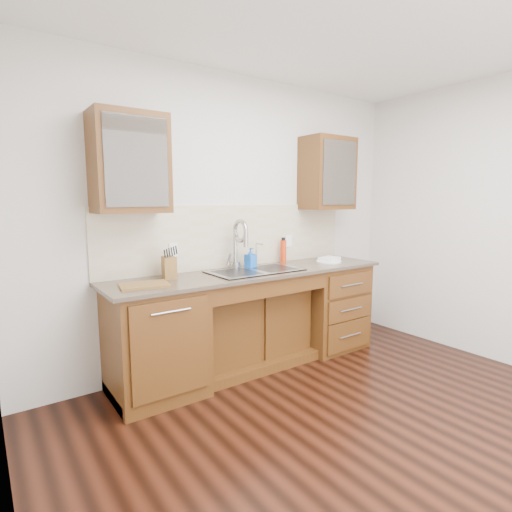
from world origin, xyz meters
TOP-DOWN VIEW (x-y plane):
  - ground at (0.00, 0.00)m, footprint 4.00×3.50m
  - wall_back at (0.00, 1.80)m, footprint 4.00×0.10m
  - base_cabinet_left at (-0.95, 1.44)m, footprint 0.70×0.62m
  - base_cabinet_center at (0.00, 1.53)m, footprint 1.20×0.44m
  - base_cabinet_right at (0.95, 1.44)m, footprint 0.70×0.62m
  - countertop at (0.00, 1.43)m, footprint 2.70×0.65m
  - backsplash at (0.00, 1.74)m, footprint 2.70×0.02m
  - sink at (0.00, 1.41)m, footprint 0.84×0.46m
  - faucet at (-0.07, 1.64)m, footprint 0.04×0.04m
  - filter_tap at (0.18, 1.65)m, footprint 0.02×0.02m
  - upper_cabinet_left at (-1.05, 1.58)m, footprint 0.55×0.34m
  - upper_cabinet_right at (1.05, 1.58)m, footprint 0.55×0.34m
  - outlet_left at (-0.65, 1.73)m, footprint 0.08×0.01m
  - outlet_right at (0.65, 1.73)m, footprint 0.08×0.01m
  - soap_bottle at (0.06, 1.57)m, footprint 0.10×0.11m
  - water_bottle at (0.52, 1.65)m, footprint 0.07×0.07m
  - plate at (0.92, 1.40)m, footprint 0.30×0.30m
  - dish_towel at (0.95, 1.41)m, footprint 0.25×0.21m
  - knife_block at (-0.77, 1.55)m, footprint 0.13×0.18m
  - cutting_board at (-1.04, 1.37)m, footprint 0.39×0.31m
  - cup_left_a at (-1.15, 1.58)m, footprint 0.13×0.13m
  - cup_left_b at (-0.94, 1.58)m, footprint 0.14×0.14m
  - cup_right_a at (0.97, 1.58)m, footprint 0.12×0.12m
  - cup_right_b at (1.18, 1.58)m, footprint 0.13×0.13m

SIDE VIEW (x-z plane):
  - ground at x=0.00m, z-range -0.10..0.00m
  - base_cabinet_center at x=0.00m, z-range 0.00..0.70m
  - base_cabinet_left at x=-0.95m, z-range 0.00..0.88m
  - base_cabinet_right at x=0.95m, z-range 0.00..0.88m
  - sink at x=0.00m, z-range 0.73..0.92m
  - countertop at x=0.00m, z-range 0.88..0.91m
  - plate at x=0.92m, z-range 0.91..0.92m
  - cutting_board at x=-1.04m, z-range 0.91..0.93m
  - dish_towel at x=0.95m, z-range 0.93..0.96m
  - knife_block at x=-0.77m, z-range 0.91..1.09m
  - soap_bottle at x=0.06m, z-range 0.91..1.10m
  - water_bottle at x=0.52m, z-range 0.91..1.14m
  - filter_tap at x=0.18m, z-range 0.91..1.15m
  - faucet at x=-0.07m, z-range 0.91..1.31m
  - outlet_left at x=-0.65m, z-range 1.06..1.18m
  - outlet_right at x=0.65m, z-range 1.06..1.18m
  - backsplash at x=0.00m, z-range 0.91..1.50m
  - wall_back at x=0.00m, z-range 0.00..2.70m
  - cup_right_a at x=0.97m, z-range 1.72..1.82m
  - cup_right_b at x=1.18m, z-range 1.72..1.82m
  - cup_left_b at x=-0.94m, z-range 1.72..1.83m
  - cup_left_a at x=-1.15m, z-range 1.72..1.83m
  - upper_cabinet_left at x=-1.05m, z-range 1.45..2.20m
  - upper_cabinet_right at x=1.05m, z-range 1.45..2.20m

